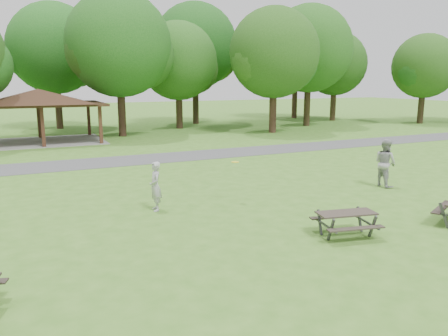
% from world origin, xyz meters
% --- Properties ---
extents(ground, '(160.00, 160.00, 0.00)m').
position_xyz_m(ground, '(0.00, 0.00, 0.00)').
color(ground, '#417722').
rests_on(ground, ground).
extents(asphalt_path, '(120.00, 3.20, 0.02)m').
position_xyz_m(asphalt_path, '(0.00, 14.00, 0.01)').
color(asphalt_path, '#48484B').
rests_on(asphalt_path, ground).
extents(pavilion, '(8.60, 7.01, 3.76)m').
position_xyz_m(pavilion, '(-4.00, 24.00, 3.06)').
color(pavilion, '#3A1F15').
rests_on(pavilion, ground).
extents(tree_row_e, '(8.40, 8.00, 11.02)m').
position_xyz_m(tree_row_e, '(2.10, 25.03, 6.78)').
color(tree_row_e, black).
rests_on(tree_row_e, ground).
extents(tree_row_f, '(7.35, 7.00, 9.55)m').
position_xyz_m(tree_row_f, '(8.09, 28.53, 5.84)').
color(tree_row_f, black).
rests_on(tree_row_f, ground).
extents(tree_row_g, '(7.77, 7.40, 10.25)m').
position_xyz_m(tree_row_g, '(14.09, 22.03, 6.33)').
color(tree_row_g, '#321E16').
rests_on(tree_row_g, ground).
extents(tree_row_h, '(8.61, 8.20, 11.37)m').
position_xyz_m(tree_row_h, '(20.10, 25.53, 7.03)').
color(tree_row_h, '#2E2014').
rests_on(tree_row_h, ground).
extents(tree_row_i, '(7.14, 6.80, 9.52)m').
position_xyz_m(tree_row_i, '(26.08, 29.03, 5.91)').
color(tree_row_i, '#312216').
rests_on(tree_row_i, ground).
extents(tree_row_j, '(6.72, 6.40, 8.96)m').
position_xyz_m(tree_row_j, '(32.08, 22.53, 5.56)').
color(tree_row_j, black).
rests_on(tree_row_j, ground).
extents(tree_deep_b, '(8.40, 8.00, 11.13)m').
position_xyz_m(tree_deep_b, '(-1.90, 33.03, 6.89)').
color(tree_deep_b, '#301E15').
rests_on(tree_deep_b, ground).
extents(tree_deep_c, '(8.82, 8.40, 11.90)m').
position_xyz_m(tree_deep_c, '(11.10, 32.03, 7.44)').
color(tree_deep_c, black).
rests_on(tree_deep_c, ground).
extents(tree_deep_d, '(8.40, 8.00, 11.27)m').
position_xyz_m(tree_deep_d, '(24.10, 33.53, 7.03)').
color(tree_deep_d, '#301E15').
rests_on(tree_deep_d, ground).
extents(picnic_table_middle, '(1.88, 1.63, 0.71)m').
position_xyz_m(picnic_table_middle, '(2.71, -0.43, 0.53)').
color(picnic_table_middle, '#312923').
rests_on(picnic_table_middle, ground).
extents(frisbee_in_flight, '(0.30, 0.30, 0.02)m').
position_xyz_m(frisbee_in_flight, '(1.45, 4.03, 1.47)').
color(frisbee_in_flight, yellow).
rests_on(frisbee_in_flight, ground).
extents(frisbee_thrower, '(0.45, 0.64, 1.67)m').
position_xyz_m(frisbee_thrower, '(-1.43, 4.24, 0.83)').
color(frisbee_thrower, '#A8A7AA').
rests_on(frisbee_thrower, ground).
extents(frisbee_catcher, '(0.76, 0.97, 1.98)m').
position_xyz_m(frisbee_catcher, '(8.13, 3.54, 0.99)').
color(frisbee_catcher, '#9A9A9D').
rests_on(frisbee_catcher, ground).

